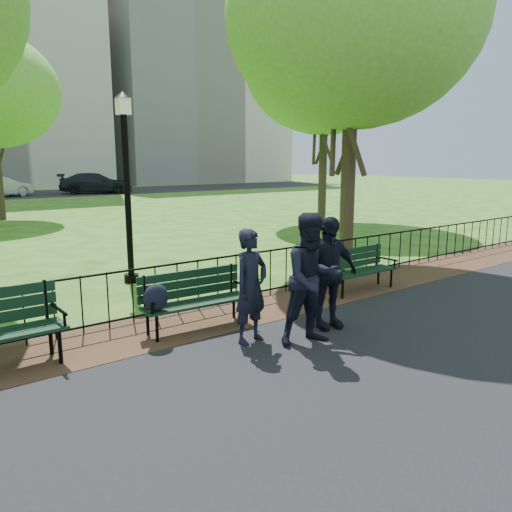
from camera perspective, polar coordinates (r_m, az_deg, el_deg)
ground at (r=7.34m, az=3.01°, el=-9.61°), size 120.00×120.00×0.00m
dirt_strip at (r=8.47m, az=-3.63°, el=-6.68°), size 60.00×1.60×0.01m
iron_fence at (r=8.74m, az=-5.50°, el=-2.83°), size 24.06×0.06×1.00m
apartment_east at (r=62.04m, az=-8.05°, el=19.62°), size 20.00×15.00×24.00m
park_bench_main at (r=7.54m, az=-8.61°, el=-4.41°), size 1.78×0.63×0.98m
park_bench_right_a at (r=10.07m, az=11.62°, el=-0.99°), size 1.64×0.53×0.93m
lamppost at (r=10.70m, az=-14.55°, el=8.24°), size 0.35×0.35×3.91m
tree_near_e at (r=13.01m, az=11.10°, el=25.18°), size 6.01×6.01×8.38m
tree_mid_e at (r=21.39m, az=7.93°, el=20.92°), size 6.52×6.52×9.09m
person_left at (r=7.02m, az=-0.57°, el=-3.48°), size 0.66×0.50×1.63m
person_mid at (r=6.99m, az=6.46°, el=-2.65°), size 0.99×0.68×1.86m
person_right at (r=7.69m, az=8.20°, el=-1.93°), size 1.08×0.62×1.73m
sedan_silver at (r=38.94m, az=-27.21°, el=7.04°), size 4.52×2.87×1.41m
sedan_dark at (r=40.44m, az=-17.83°, el=7.93°), size 5.80×4.11×1.56m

